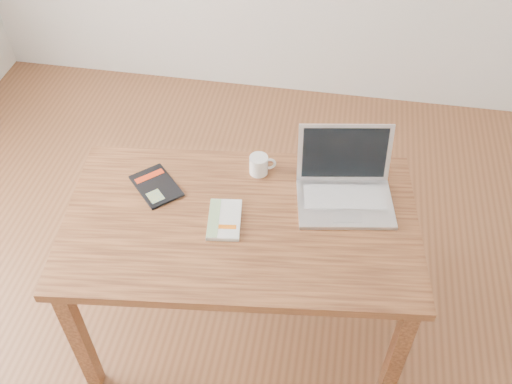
% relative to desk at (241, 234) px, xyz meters
% --- Properties ---
extents(room, '(4.04, 4.04, 2.70)m').
position_rel_desk_xyz_m(room, '(-0.21, -0.05, 0.69)').
color(room, brown).
rests_on(room, ground).
extents(desk, '(1.47, 0.95, 0.75)m').
position_rel_desk_xyz_m(desk, '(0.00, 0.00, 0.00)').
color(desk, brown).
rests_on(desk, ground).
extents(white_guidebook, '(0.15, 0.22, 0.02)m').
position_rel_desk_xyz_m(white_guidebook, '(-0.06, -0.02, 0.10)').
color(white_guidebook, silver).
rests_on(white_guidebook, desk).
extents(black_guidebook, '(0.26, 0.26, 0.01)m').
position_rel_desk_xyz_m(black_guidebook, '(-0.38, 0.12, 0.10)').
color(black_guidebook, black).
rests_on(black_guidebook, desk).
extents(laptop, '(0.42, 0.38, 0.26)m').
position_rel_desk_xyz_m(laptop, '(0.39, 0.20, 0.14)').
color(laptop, silver).
rests_on(laptop, desk).
extents(coffee_mug, '(0.11, 0.08, 0.08)m').
position_rel_desk_xyz_m(coffee_mug, '(0.03, 0.28, 0.13)').
color(coffee_mug, white).
rests_on(coffee_mug, desk).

